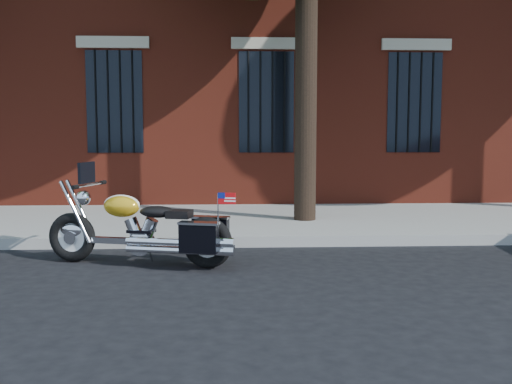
{
  "coord_description": "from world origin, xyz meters",
  "views": [
    {
      "loc": [
        -0.75,
        -6.41,
        1.53
      ],
      "look_at": [
        -0.41,
        0.8,
        0.82
      ],
      "focal_mm": 40.0,
      "sensor_mm": 36.0,
      "label": 1
    }
  ],
  "objects": [
    {
      "name": "ground",
      "position": [
        0.0,
        0.0,
        0.0
      ],
      "size": [
        120.0,
        120.0,
        0.0
      ],
      "primitive_type": "plane",
      "color": "black",
      "rests_on": "ground"
    },
    {
      "name": "curb",
      "position": [
        0.0,
        1.38,
        0.07
      ],
      "size": [
        40.0,
        0.16,
        0.15
      ],
      "primitive_type": "cube",
      "color": "gray",
      "rests_on": "ground"
    },
    {
      "name": "sidewalk",
      "position": [
        0.0,
        3.26,
        0.07
      ],
      "size": [
        40.0,
        3.6,
        0.15
      ],
      "primitive_type": "cube",
      "color": "gray",
      "rests_on": "ground"
    },
    {
      "name": "motorcycle",
      "position": [
        -1.72,
        0.26,
        0.41
      ],
      "size": [
        2.28,
        1.07,
        1.22
      ],
      "rotation": [
        0.0,
        0.0,
        -0.25
      ],
      "color": "black",
      "rests_on": "ground"
    }
  ]
}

